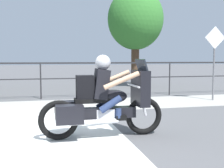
% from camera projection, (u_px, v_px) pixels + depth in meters
% --- Properties ---
extents(ground_plane, '(120.00, 120.00, 0.00)m').
position_uv_depth(ground_plane, '(37.00, 136.00, 5.44)').
color(ground_plane, '#565659').
extents(sidewalk_band, '(44.00, 2.40, 0.01)m').
position_uv_depth(sidewalk_band, '(40.00, 106.00, 8.73)').
color(sidewalk_band, '#A8A59E').
rests_on(sidewalk_band, ground).
extents(crosswalk_band, '(2.99, 6.00, 0.01)m').
position_uv_depth(crosswalk_band, '(45.00, 138.00, 5.28)').
color(crosswalk_band, silver).
rests_on(crosswalk_band, ground).
extents(fence_railing, '(36.00, 0.05, 1.35)m').
position_uv_depth(fence_railing, '(40.00, 70.00, 10.23)').
color(fence_railing, '#232326').
rests_on(fence_railing, ground).
extents(motorcycle, '(2.38, 0.76, 1.56)m').
position_uv_depth(motorcycle, '(104.00, 101.00, 5.28)').
color(motorcycle, black).
rests_on(motorcycle, ground).
extents(street_sign, '(0.78, 0.06, 2.61)m').
position_uv_depth(street_sign, '(214.00, 53.00, 9.84)').
color(street_sign, slate).
rests_on(street_sign, ground).
extents(tree_behind_sign, '(2.90, 2.90, 5.13)m').
position_uv_depth(tree_behind_sign, '(135.00, 20.00, 14.59)').
color(tree_behind_sign, '#473323').
rests_on(tree_behind_sign, ground).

